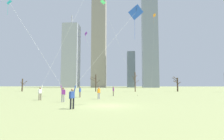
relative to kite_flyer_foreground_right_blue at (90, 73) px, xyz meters
The scene contains 18 objects.
ground_plane 3.66m from the kite_flyer_foreground_right_blue, 53.76° to the left, with size 400.00×400.00×0.00m, color #848E56.
kite_flyer_foreground_right_blue is the anchor object (origin of this frame).
kite_flyer_far_back_teal 6.70m from the kite_flyer_foreground_right_blue, 134.08° to the left, with size 6.74×1.44×11.59m.
kite_flyer_midfield_left_white 10.55m from the kite_flyer_foreground_right_blue, 126.99° to the left, with size 6.78×5.30×19.45m.
bystander_watching_nearby 15.93m from the kite_flyer_foreground_right_blue, 86.10° to the left, with size 0.26×0.50×1.62m.
bystander_strolling_midfield 9.30m from the kite_flyer_foreground_right_blue, 93.21° to the left, with size 0.37×0.41×1.62m.
bystander_far_off_by_trees 12.99m from the kite_flyer_foreground_right_blue, 107.38° to the left, with size 0.26×0.50×1.62m.
distant_kite_drifting_right_purple 29.28m from the kite_flyer_foreground_right_blue, 102.51° to the left, with size 4.45×2.61×14.87m.
distant_kite_high_overhead_green 18.07m from the kite_flyer_foreground_right_blue, 89.81° to the left, with size 6.42×3.98×16.17m.
distant_kite_low_near_trees_orange 37.25m from the kite_flyer_foreground_right_blue, 70.76° to the left, with size 2.50×5.87×21.09m.
bare_tree_right_of_center 44.17m from the kite_flyer_foreground_right_blue, 126.84° to the left, with size 3.09×1.78×3.70m.
bare_tree_rightmost 41.42m from the kite_flyer_foreground_right_blue, 63.99° to the left, with size 2.13×1.44×4.35m.
bare_tree_far_right_edge 36.38m from the kite_flyer_foreground_right_blue, 98.14° to the left, with size 2.57×1.99×4.92m.
bare_tree_center 35.62m from the kite_flyer_foreground_right_blue, 80.16° to the left, with size 1.89×1.96×5.47m.
skyline_mid_tower_right 117.62m from the kite_flyer_foreground_right_blue, 78.87° to the left, with size 11.00×7.43×65.84m.
skyline_slender_spire 121.25m from the kite_flyer_foreground_right_blue, 107.44° to the left, with size 11.30×11.14×54.47m.
skyline_squat_block 120.76m from the kite_flyer_foreground_right_blue, 97.45° to the left, with size 10.32×10.19×73.92m.
skyline_tall_tower 130.79m from the kite_flyer_foreground_right_blue, 85.95° to the left, with size 6.23×11.88×28.46m.
Camera 1 is at (1.41, -16.48, 1.91)m, focal length 28.49 mm.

